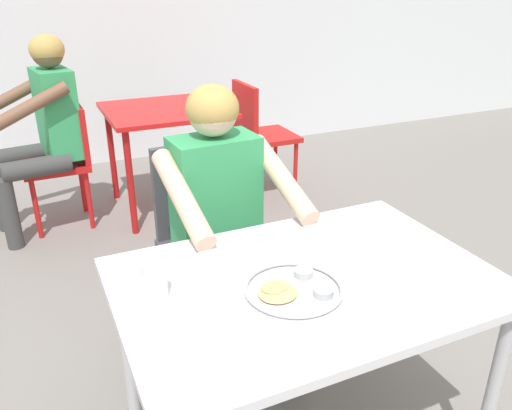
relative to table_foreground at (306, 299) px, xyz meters
name	(u,v)px	position (x,y,z in m)	size (l,w,h in m)	color
table_foreground	(306,299)	(0.00, 0.00, 0.00)	(1.14, 0.77, 0.72)	silver
thali_tray	(294,289)	(-0.07, -0.05, 0.09)	(0.29, 0.29, 0.03)	#B7BABF
drinking_cup	(154,280)	(-0.44, 0.09, 0.13)	(0.07, 0.07, 0.11)	white
chair_foreground	(205,231)	(-0.05, 0.81, -0.13)	(0.42, 0.46, 0.89)	#3F3F44
diner_foreground	(225,209)	(-0.04, 0.58, 0.07)	(0.51, 0.57, 1.19)	black
table_background_red	(167,122)	(0.19, 2.28, -0.01)	(0.81, 0.77, 0.73)	red
chair_red_left	(66,156)	(-0.49, 2.30, -0.17)	(0.42, 0.39, 0.81)	red
chair_red_right	(258,130)	(0.87, 2.24, -0.14)	(0.40, 0.42, 0.86)	red
patron_background	(43,119)	(-0.60, 2.27, 0.09)	(0.59, 0.55, 1.25)	#3C3C3C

